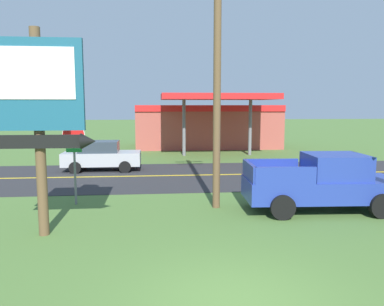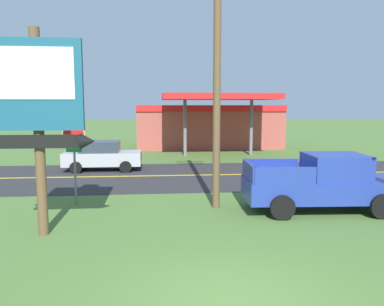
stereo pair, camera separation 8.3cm
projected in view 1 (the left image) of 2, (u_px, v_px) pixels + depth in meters
The scene contains 9 objects.
ground_plane at pixel (233, 305), 7.01m from camera, with size 180.00×180.00×0.00m, color #4C7033.
road_asphalt at pixel (183, 176), 19.85m from camera, with size 140.00×8.00×0.02m, color #2B2B2D.
road_centre_line at pixel (183, 175), 19.85m from camera, with size 126.00×0.20×0.01m, color gold.
motel_sign at pixel (39, 103), 10.25m from camera, with size 2.78×0.54×5.66m.
stop_sign at pixel (74, 150), 13.87m from camera, with size 0.80×0.08×2.95m.
utility_pole at pixel (217, 58), 13.08m from camera, with size 1.74×0.26×9.86m.
gas_station at pixel (207, 124), 33.25m from camera, with size 12.00×11.50×4.40m.
pickup_blue_parked_on_lawn at pixel (323, 183), 13.21m from camera, with size 5.29×2.44×1.96m.
car_silver_far_lane at pixel (101, 156), 21.32m from camera, with size 4.20×2.00×1.64m.
Camera 1 is at (-1.37, -6.52, 3.62)m, focal length 36.12 mm.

